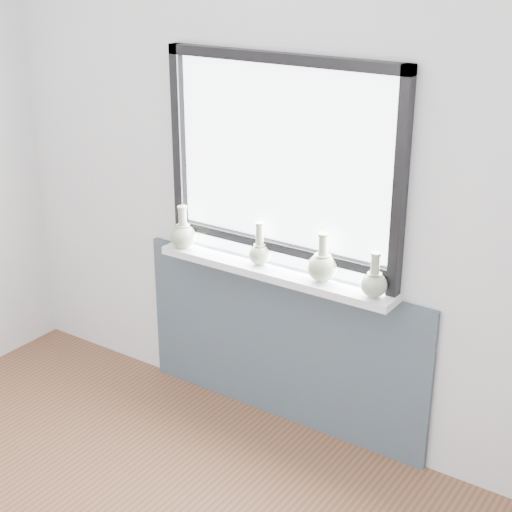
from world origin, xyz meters
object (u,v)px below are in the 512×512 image
Objects in this scene: windowsill at (274,272)px; vase_d at (374,282)px; vase_a at (183,234)px; vase_c at (322,265)px; vase_b at (260,252)px.

vase_d reaches higher than windowsill.
vase_c reaches higher than vase_a.
vase_a is 0.47m from vase_b.
vase_b is (0.47, 0.03, -0.01)m from vase_a.
windowsill is 6.10× the size of vase_d.
vase_c is 0.29m from vase_d.
vase_b is 0.36m from vase_c.
vase_d is at bearing -2.43° from vase_b.
vase_a is (-0.56, -0.03, 0.09)m from windowsill.
vase_b is 1.03× the size of vase_d.
vase_c is at bearing -0.27° from vase_b.
vase_a is at bearing -175.90° from vase_b.
vase_c is 1.12× the size of vase_d.
windowsill is 5.73× the size of vase_a.
vase_d is (1.12, 0.01, -0.01)m from vase_a.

